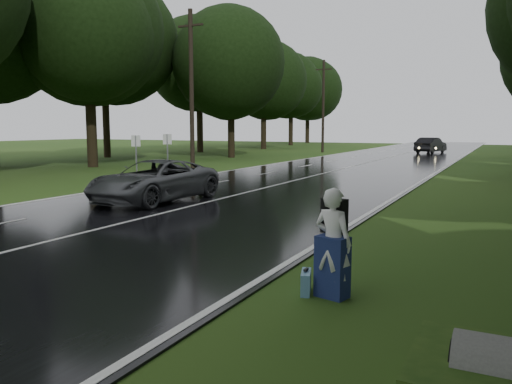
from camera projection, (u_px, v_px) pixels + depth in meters
road at (316, 175)px, 28.34m from camera, size 12.00×140.00×0.04m
lane_center at (316, 175)px, 28.34m from camera, size 0.12×140.00×0.01m
grey_car at (154, 181)px, 18.30m from camera, size 2.72×5.48×1.49m
far_car at (431, 145)px, 52.27m from camera, size 2.74×5.14×1.61m
hitchhiker at (333, 247)px, 8.05m from camera, size 0.74×0.69×1.78m
suitcase at (306, 282)px, 8.30m from camera, size 0.30×0.54×0.37m
utility_pole_mid at (193, 170)px, 32.37m from camera, size 1.80×0.28×9.97m
utility_pole_far at (322, 152)px, 54.67m from camera, size 1.80×0.28×9.79m
road_sign_a at (137, 181)px, 25.58m from camera, size 0.55×0.10×2.31m
road_sign_b at (168, 177)px, 27.90m from camera, size 0.56×0.10×2.34m
tree_left_d at (93, 167)px, 34.62m from camera, size 10.30×10.30×16.09m
tree_left_e at (231, 157)px, 45.38m from camera, size 8.85×8.85×13.83m
tree_left_f at (264, 149)px, 62.95m from camera, size 9.22×9.22×14.41m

